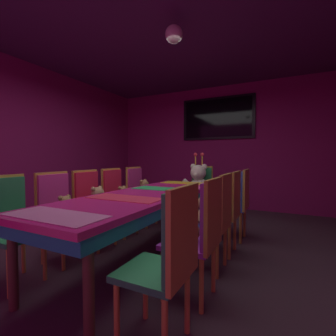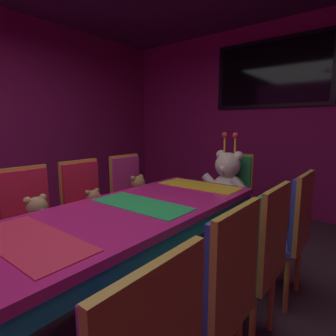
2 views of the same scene
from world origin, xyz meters
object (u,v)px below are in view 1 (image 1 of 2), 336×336
Objects in this scene: teddy_right_2 at (204,212)px; chair_right_4 at (240,197)px; teddy_left_4 at (145,190)px; chair_right_3 at (229,204)px; teddy_right_4 at (230,196)px; wall_tv at (217,118)px; banquet_table at (146,200)px; chair_left_1 at (57,207)px; chair_left_4 at (137,190)px; teddy_right_3 at (217,204)px; teddy_left_2 at (98,201)px; teddy_left_3 at (123,196)px; chair_right_2 at (218,212)px; chair_right_1 at (204,227)px; chair_left_2 at (90,200)px; teddy_right_1 at (187,226)px; teddy_left_1 at (66,210)px; chair_left_3 at (115,194)px; king_teddy_bear at (198,182)px; throne_chair at (201,187)px; pendant_light at (174,34)px; chair_left_0 at (8,217)px; chair_right_0 at (172,251)px.

teddy_right_2 is 0.33× the size of chair_right_4.
teddy_left_4 is 1.66m from chair_right_3.
wall_tv is at bearing -70.36° from teddy_right_4.
chair_left_1 reaches higher than banquet_table.
teddy_right_3 is at bearing -20.65° from chair_left_4.
teddy_left_3 is (-0.02, 0.54, -0.02)m from teddy_left_2.
chair_right_2 reaches higher than teddy_right_4.
chair_right_1 reaches higher than teddy_left_4.
chair_right_4 is (1.71, 1.10, 0.00)m from chair_left_2.
teddy_right_1 is 1.60m from chair_right_4.
teddy_right_1 reaches higher than teddy_left_1.
teddy_left_1 reaches higher than teddy_left_3.
king_teddy_bear is at bearing 56.43° from chair_left_3.
chair_left_3 is at bearing -33.22° from teddy_right_1.
chair_left_1 is 2.46m from king_teddy_bear.
throne_chair is (-0.72, 2.48, 0.01)m from teddy_right_1.
pendant_light reaches higher than chair_left_1.
teddy_right_3 is at bearing 45.02° from chair_left_0.
king_teddy_bear reaches higher than throne_chair.
throne_chair is (0.00, 1.96, -0.06)m from banquet_table.
teddy_right_4 is 0.21× the size of wall_tv.
chair_left_1 is at bearing 45.00° from teddy_right_4.
teddy_right_3 is at bearing 35.84° from teddy_left_1.
chair_right_1 is (1.71, 0.52, 0.00)m from chair_left_0.
wall_tv reaches higher than teddy_left_3.
teddy_right_1 is 2.59m from throne_chair.
king_teddy_bear is (-0.85, 2.87, 0.11)m from chair_right_0.
teddy_left_1 is at bearing 47.72° from teddy_right_4.
chair_left_3 is 2.28m from pendant_light.
pendant_light is at bearing -20.66° from teddy_right_2.
king_teddy_bear reaches higher than teddy_left_1.
chair_right_2 is (1.53, 0.05, -0.00)m from teddy_left_2.
teddy_right_3 is 0.39× the size of king_teddy_bear.
chair_left_3 is 0.59m from chair_left_4.
teddy_right_4 is (1.44, 0.56, 0.02)m from teddy_left_3.
teddy_right_3 is 0.31× the size of throne_chair.
king_teddy_bear is (0.71, 0.70, 0.11)m from teddy_left_4.
chair_left_2 is at bearing 32.68° from chair_right_4.
teddy_left_4 is at bearing -48.57° from teddy_right_1.
pendant_light is at bearing 62.68° from teddy_right_4.
teddy_right_2 is at bearing -20.66° from pendant_light.
chair_left_3 is at bearing -42.92° from chair_right_0.
chair_left_2 is 1.00× the size of chair_left_3.
king_teddy_bear is (0.84, 1.82, 0.11)m from chair_left_2.
teddy_left_4 is 1.58m from chair_right_4.
king_teddy_bear is at bearing -44.97° from teddy_right_4.
teddy_right_2 is at bearing 1.97° from banquet_table.
wall_tv is (0.85, 2.01, 1.45)m from chair_left_4.
chair_left_4 reaches higher than teddy_right_1.
chair_left_3 reaches higher than teddy_left_3.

